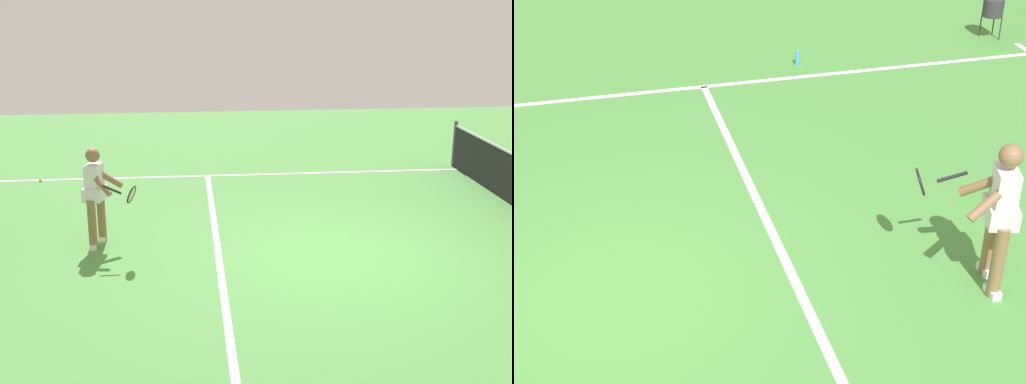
# 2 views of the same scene
# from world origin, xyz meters

# --- Properties ---
(ground_plane) EXTENTS (25.66, 25.66, 0.00)m
(ground_plane) POSITION_xyz_m (0.00, 0.00, 0.00)
(ground_plane) COLOR #4C9342
(service_line_marking) EXTENTS (9.56, 0.10, 0.01)m
(service_line_marking) POSITION_xyz_m (0.00, -1.75, 0.00)
(service_line_marking) COLOR white
(service_line_marking) RESTS_ON ground
(sideline_right_marking) EXTENTS (0.10, 17.74, 0.01)m
(sideline_right_marking) POSITION_xyz_m (4.78, 0.00, 0.00)
(sideline_right_marking) COLOR white
(sideline_right_marking) RESTS_ON ground
(tennis_player) EXTENTS (0.96, 0.88, 1.55)m
(tennis_player) POSITION_xyz_m (-0.78, -3.57, 0.85)
(tennis_player) COLOR #8C6647
(tennis_player) RESTS_ON ground
(ball_hopper) EXTENTS (0.36, 0.36, 0.74)m
(ball_hopper) POSITION_xyz_m (5.67, -7.04, 0.55)
(ball_hopper) COLOR #333338
(ball_hopper) RESTS_ON ground
(water_bottle) EXTENTS (0.07, 0.07, 0.24)m
(water_bottle) POSITION_xyz_m (5.28, -3.39, 0.12)
(water_bottle) COLOR #4C9EE5
(water_bottle) RESTS_ON ground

